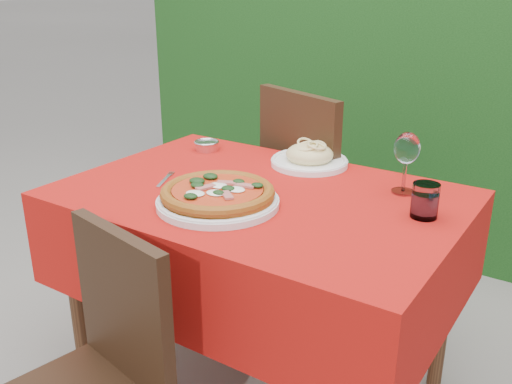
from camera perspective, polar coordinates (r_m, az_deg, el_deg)
The scene contains 11 objects.
ground at distance 2.21m, azimuth 0.30°, elevation -18.43°, with size 60.00×60.00×0.00m, color #65605B.
hedge at distance 3.16m, azimuth 16.23°, elevation 11.32°, with size 3.20×0.55×1.78m.
dining_table at distance 1.89m, azimuth 0.33°, elevation -4.29°, with size 1.26×0.86×0.75m.
chair_near at distance 1.55m, azimuth -15.65°, elevation -16.74°, with size 0.44×0.44×0.83m.
chair_far at distance 2.40m, azimuth 6.03°, elevation 0.36°, with size 0.57×0.57×0.98m.
pizza_plate at distance 1.71m, azimuth -3.85°, elevation -0.38°, with size 0.37×0.37×0.07m.
pasta_plate at distance 2.09m, azimuth 5.37°, elevation 3.46°, with size 0.28×0.28×0.08m.
water_glass at distance 1.69m, azimuth 16.53°, elevation -0.99°, with size 0.08×0.08×0.10m.
wine_glass at distance 1.84m, azimuth 14.85°, elevation 4.00°, with size 0.08×0.08×0.20m.
fork at distance 1.94m, azimuth -9.20°, elevation 1.11°, with size 0.02×0.17×0.00m, color silver.
steel_ramekin at distance 2.27m, azimuth -4.95°, elevation 4.59°, with size 0.09×0.09×0.03m, color silver.
Camera 1 is at (0.93, -1.43, 1.40)m, focal length 40.00 mm.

